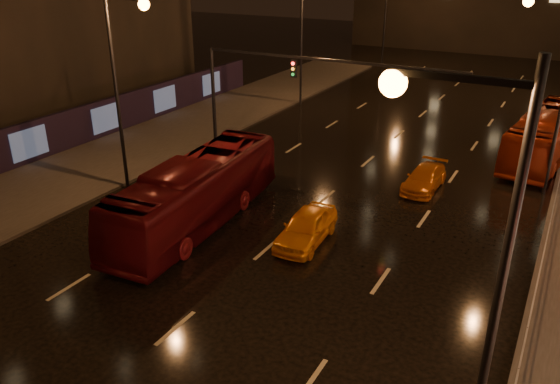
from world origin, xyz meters
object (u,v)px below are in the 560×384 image
object	(u,v)px
bus_curb	(546,136)
taxi_far	(424,178)
bus_red	(197,192)
taxi_near	(306,227)

from	to	relation	value
bus_curb	taxi_far	bearing A→B (deg)	-115.28
bus_red	bus_curb	bearing A→B (deg)	47.62
bus_red	taxi_far	distance (m)	12.02
bus_red	taxi_far	bearing A→B (deg)	43.90
bus_curb	taxi_far	distance (m)	9.29
taxi_far	bus_curb	bearing A→B (deg)	58.25
bus_curb	taxi_near	xyz separation A→B (m)	(-7.84, -15.94, -0.80)
bus_curb	taxi_near	distance (m)	17.78
bus_curb	taxi_near	size ratio (longest dim) A/B	2.61
bus_red	taxi_near	xyz separation A→B (m)	(5.06, 0.83, -0.85)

